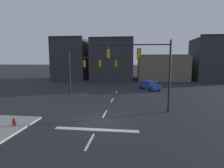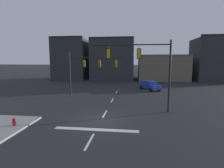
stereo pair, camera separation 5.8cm
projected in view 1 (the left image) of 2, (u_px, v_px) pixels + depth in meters
name	position (u px, v px, depth m)	size (l,w,h in m)	color
ground_plane	(101.00, 121.00, 15.34)	(400.00, 400.00, 0.00)	#232328
stop_bar_paint	(96.00, 130.00, 13.37)	(6.40, 0.50, 0.01)	silver
lane_centreline	(105.00, 114.00, 17.31)	(0.16, 26.40, 0.01)	silver
signal_mast_near_side	(147.00, 63.00, 17.55)	(7.98, 0.41, 7.19)	black
signal_mast_far_side	(87.00, 67.00, 24.53)	(8.14, 1.19, 6.36)	black
car_lot_nearside	(150.00, 85.00, 31.12)	(3.69, 4.72, 1.61)	navy
fire_hydrant	(14.00, 123.00, 13.77)	(0.40, 0.30, 0.75)	red
building_row	(146.00, 62.00, 47.69)	(49.50, 12.89, 11.28)	#2D2D33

